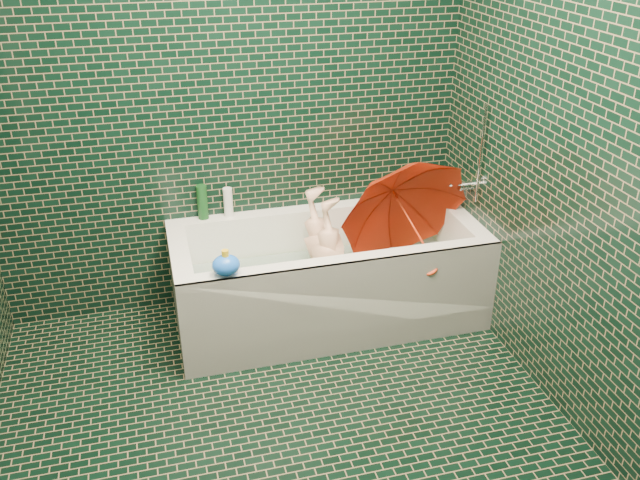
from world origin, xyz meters
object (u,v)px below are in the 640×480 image
object	(u,v)px
umbrella	(414,227)
bath_toy	(226,265)
bathtub	(328,286)
rubber_duck	(419,190)
child	(332,271)

from	to	relation	value
umbrella	bath_toy	size ratio (longest dim) A/B	4.44
umbrella	bath_toy	xyz separation A→B (m)	(-1.06, -0.23, 0.04)
umbrella	bathtub	bearing A→B (deg)	173.57
rubber_duck	bathtub	bearing A→B (deg)	-175.43
bath_toy	umbrella	bearing A→B (deg)	29.78
child	rubber_duck	world-z (taller)	rubber_duck
child	bath_toy	world-z (taller)	bath_toy
bathtub	umbrella	size ratio (longest dim) A/B	2.36
bathtub	bath_toy	size ratio (longest dim) A/B	10.47
child	umbrella	distance (m)	0.52
rubber_duck	umbrella	bearing A→B (deg)	-137.37
rubber_duck	bath_toy	bearing A→B (deg)	-174.45
rubber_duck	bath_toy	world-z (taller)	bath_toy
bathtub	umbrella	distance (m)	0.59
bathtub	rubber_duck	xyz separation A→B (m)	(0.66, 0.32, 0.39)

